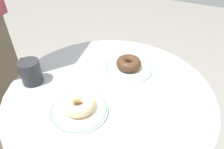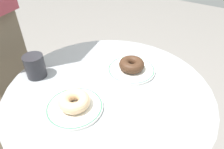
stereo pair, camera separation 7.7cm
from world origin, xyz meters
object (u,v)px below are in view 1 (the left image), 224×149
coffee_mug (30,72)px  paper_napkin (171,99)px  plate_left (79,110)px  plate_right (128,68)px  donut_chocolate (129,63)px  cafe_table (110,126)px  donut_glazed (79,104)px

coffee_mug → paper_napkin: bearing=-73.8°
plate_left → plate_right: 0.30m
coffee_mug → donut_chocolate: bearing=-51.0°
cafe_table → plate_left: size_ratio=4.01×
donut_glazed → coffee_mug: 0.26m
donut_chocolate → plate_right: bearing=26.6°
cafe_table → donut_glazed: size_ratio=7.21×
coffee_mug → plate_right: bearing=-51.0°
donut_chocolate → coffee_mug: 0.40m
cafe_table → donut_chocolate: bearing=-5.0°
donut_glazed → paper_napkin: size_ratio=0.74×
plate_right → donut_chocolate: donut_chocolate is taller
cafe_table → paper_napkin: 0.32m
donut_chocolate → plate_left: bearing=170.4°
coffee_mug → cafe_table: bearing=-71.3°
plate_left → donut_chocolate: (0.30, -0.05, 0.03)m
donut_chocolate → coffee_mug: bearing=129.0°
plate_left → plate_right: bearing=-9.6°
plate_left → donut_glazed: (0.00, 0.00, 0.03)m
donut_chocolate → paper_napkin: (-0.10, -0.21, -0.03)m
paper_napkin → coffee_mug: bearing=106.2°
plate_left → plate_right: size_ratio=0.97×
plate_left → plate_right: same height
cafe_table → plate_left: bearing=166.0°
plate_right → coffee_mug: (-0.25, 0.31, 0.04)m
plate_left → donut_glazed: bearing=23.5°
cafe_table → donut_chocolate: size_ratio=7.34×
donut_glazed → paper_napkin: 0.33m
plate_right → donut_glazed: donut_glazed is taller
plate_right → paper_napkin: 0.23m
donut_chocolate → coffee_mug: (-0.25, 0.31, 0.02)m
cafe_table → donut_glazed: bearing=165.2°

